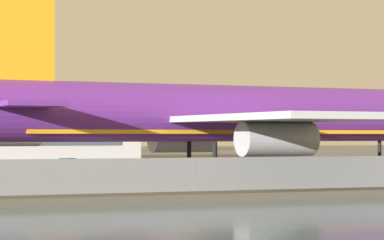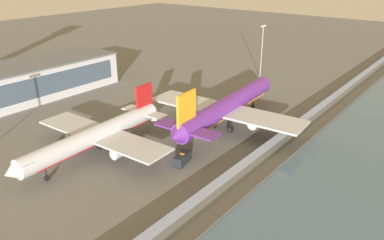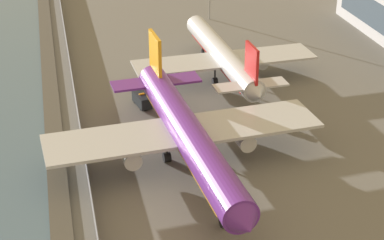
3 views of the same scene
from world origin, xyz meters
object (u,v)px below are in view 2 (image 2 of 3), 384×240
object	(u,v)px
baggage_tug	(154,119)
ops_van	(183,158)
cargo_jet_purple	(227,107)
apron_light_mast_apron_west	(262,48)
passenger_jet_silver	(97,135)

from	to	relation	value
baggage_tug	ops_van	size ratio (longest dim) A/B	0.62
cargo_jet_purple	apron_light_mast_apron_west	world-z (taller)	apron_light_mast_apron_west
cargo_jet_purple	passenger_jet_silver	size ratio (longest dim) A/B	1.18
baggage_tug	ops_van	xyz separation A→B (m)	(-13.13, -21.47, 0.47)
passenger_jet_silver	baggage_tug	bearing A→B (deg)	8.99
cargo_jet_purple	apron_light_mast_apron_west	bearing A→B (deg)	18.83
ops_van	apron_light_mast_apron_west	world-z (taller)	apron_light_mast_apron_west
cargo_jet_purple	baggage_tug	distance (m)	21.18
cargo_jet_purple	passenger_jet_silver	world-z (taller)	cargo_jet_purple
apron_light_mast_apron_west	baggage_tug	bearing A→B (deg)	179.01
baggage_tug	apron_light_mast_apron_west	world-z (taller)	apron_light_mast_apron_west
passenger_jet_silver	ops_van	size ratio (longest dim) A/B	7.86
baggage_tug	ops_van	bearing A→B (deg)	-121.46
cargo_jet_purple	ops_van	size ratio (longest dim) A/B	9.25
cargo_jet_purple	ops_van	distance (m)	23.74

